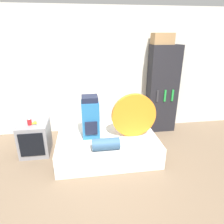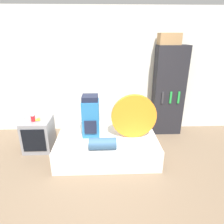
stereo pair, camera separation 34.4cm
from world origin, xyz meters
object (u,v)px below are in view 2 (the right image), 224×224
at_px(television, 39,134).
at_px(cardboard_box, 169,39).
at_px(backpack, 91,116).
at_px(sleeping_roll, 103,144).
at_px(canister, 33,118).
at_px(bookshelf, 168,91).
at_px(tent_bag, 134,116).

relative_size(television, cardboard_box, 1.44).
distance_m(backpack, sleeping_roll, 0.59).
distance_m(canister, cardboard_box, 2.98).
xyz_separation_m(television, canister, (-0.03, -0.06, 0.36)).
bearing_deg(bookshelf, cardboard_box, 173.58).
xyz_separation_m(sleeping_roll, cardboard_box, (1.31, 1.31, 1.52)).
xyz_separation_m(sleeping_roll, television, (-1.23, 0.69, -0.17)).
height_order(sleeping_roll, cardboard_box, cardboard_box).
height_order(tent_bag, canister, tent_bag).
xyz_separation_m(sleeping_roll, canister, (-1.26, 0.63, 0.18)).
bearing_deg(tent_bag, sleeping_roll, -144.11).
distance_m(sleeping_roll, bookshelf, 1.97).
bearing_deg(backpack, bookshelf, 26.95).
relative_size(television, canister, 5.01).
distance_m(television, cardboard_box, 3.11).
height_order(bookshelf, cardboard_box, cardboard_box).
bearing_deg(bookshelf, backpack, -153.05).
height_order(sleeping_roll, canister, canister).
height_order(tent_bag, sleeping_roll, tent_bag).
height_order(backpack, tent_bag, tent_bag).
distance_m(tent_bag, cardboard_box, 1.72).
distance_m(sleeping_roll, television, 1.42).
bearing_deg(backpack, television, 168.60).
relative_size(backpack, cardboard_box, 1.78).
bearing_deg(television, cardboard_box, 13.73).
bearing_deg(tent_bag, bookshelf, 46.70).
bearing_deg(bookshelf, tent_bag, -133.30).
xyz_separation_m(sleeping_roll, bookshelf, (1.40, 1.30, 0.47)).
xyz_separation_m(backpack, cardboard_box, (1.51, 0.83, 1.25)).
xyz_separation_m(backpack, sleeping_roll, (0.21, -0.49, -0.26)).
bearing_deg(television, tent_bag, -9.79).
bearing_deg(television, canister, -118.89).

